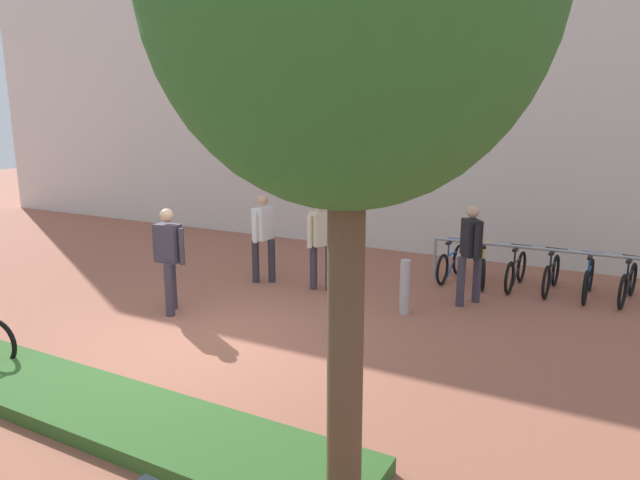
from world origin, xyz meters
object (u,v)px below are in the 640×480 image
at_px(bollard_steel, 405,287).
at_px(person_shirt_white, 263,233).
at_px(person_casual_tan, 321,238).
at_px(person_suited_dark, 169,254).
at_px(person_suited_navy, 471,248).
at_px(bike_rack_cluster, 533,272).

distance_m(bollard_steel, person_shirt_white, 3.11).
bearing_deg(bollard_steel, person_shirt_white, 171.92).
distance_m(bollard_steel, person_casual_tan, 1.96).
bearing_deg(person_suited_dark, person_suited_navy, 33.14).
bearing_deg(person_casual_tan, bike_rack_cluster, 27.86).
xyz_separation_m(bike_rack_cluster, bollard_steel, (-1.65, -2.35, 0.10)).
xyz_separation_m(bollard_steel, person_suited_navy, (0.80, 0.98, 0.53)).
relative_size(bike_rack_cluster, person_casual_tan, 2.19).
bearing_deg(person_casual_tan, bollard_steel, -15.99).
xyz_separation_m(bike_rack_cluster, person_shirt_white, (-4.68, -1.92, 0.64)).
bearing_deg(bollard_steel, person_suited_navy, 50.85).
height_order(bollard_steel, person_suited_dark, person_suited_dark).
relative_size(person_casual_tan, person_suited_dark, 1.00).
bearing_deg(person_shirt_white, bollard_steel, -8.08).
height_order(person_shirt_white, person_suited_dark, same).
distance_m(person_casual_tan, person_suited_navy, 2.65).
bearing_deg(person_casual_tan, person_shirt_white, -175.79).
xyz_separation_m(bike_rack_cluster, person_suited_navy, (-0.85, -1.37, 0.64)).
bearing_deg(person_suited_dark, person_shirt_white, 80.90).
relative_size(bollard_steel, person_suited_navy, 0.52).
height_order(bollard_steel, person_suited_navy, person_suited_navy).
distance_m(bollard_steel, person_suited_navy, 1.37).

